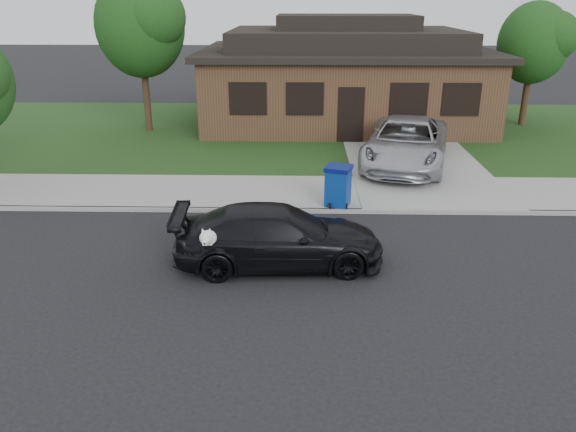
{
  "coord_description": "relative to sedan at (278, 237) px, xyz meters",
  "views": [
    {
      "loc": [
        2.08,
        -10.82,
        5.52
      ],
      "look_at": [
        1.8,
        0.44,
        1.1
      ],
      "focal_mm": 35.0,
      "sensor_mm": 36.0,
      "label": 1
    }
  ],
  "objects": [
    {
      "name": "sedan",
      "position": [
        0.0,
        0.0,
        0.0
      ],
      "size": [
        4.65,
        2.33,
        1.32
      ],
      "rotation": [
        0.0,
        0.0,
        1.64
      ],
      "color": "black",
      "rests_on": "ground"
    },
    {
      "name": "sidewalk",
      "position": [
        -1.6,
        4.66,
        -0.6
      ],
      "size": [
        60.0,
        3.0,
        0.12
      ],
      "primitive_type": "cube",
      "color": "gray",
      "rests_on": "ground"
    },
    {
      "name": "recycling_bin",
      "position": [
        1.5,
        3.49,
        0.02
      ],
      "size": [
        0.84,
        0.84,
        1.11
      ],
      "rotation": [
        0.0,
        0.0,
        -0.32
      ],
      "color": "navy",
      "rests_on": "sidewalk"
    },
    {
      "name": "curb",
      "position": [
        -1.6,
        3.16,
        -0.6
      ],
      "size": [
        60.0,
        0.12,
        0.12
      ],
      "primitive_type": "cube",
      "color": "gray",
      "rests_on": "ground"
    },
    {
      "name": "lawn",
      "position": [
        -1.6,
        12.66,
        -0.6
      ],
      "size": [
        60.0,
        13.0,
        0.13
      ],
      "primitive_type": "cube",
      "color": "#193814",
      "rests_on": "ground"
    },
    {
      "name": "tree_0",
      "position": [
        -5.93,
        12.54,
        3.82
      ],
      "size": [
        3.78,
        3.6,
        6.34
      ],
      "color": "#332114",
      "rests_on": "ground"
    },
    {
      "name": "house",
      "position": [
        2.4,
        14.66,
        1.47
      ],
      "size": [
        12.6,
        8.6,
        4.65
      ],
      "color": "#422B1C",
      "rests_on": "ground"
    },
    {
      "name": "driveway",
      "position": [
        4.4,
        9.66,
        -0.59
      ],
      "size": [
        4.5,
        13.0,
        0.14
      ],
      "primitive_type": "cube",
      "color": "gray",
      "rests_on": "ground"
    },
    {
      "name": "tree_1",
      "position": [
        10.54,
        14.06,
        3.05
      ],
      "size": [
        3.15,
        3.0,
        5.25
      ],
      "color": "#332114",
      "rests_on": "ground"
    },
    {
      "name": "ground",
      "position": [
        -1.6,
        -0.34,
        -0.66
      ],
      "size": [
        120.0,
        120.0,
        0.0
      ],
      "primitive_type": "plane",
      "color": "black",
      "rests_on": "ground"
    },
    {
      "name": "minivan",
      "position": [
        4.02,
        7.43,
        0.26
      ],
      "size": [
        3.95,
        6.08,
        1.56
      ],
      "primitive_type": "imported",
      "rotation": [
        0.0,
        0.0,
        -0.26
      ],
      "color": "#B2B4B9",
      "rests_on": "driveway"
    }
  ]
}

